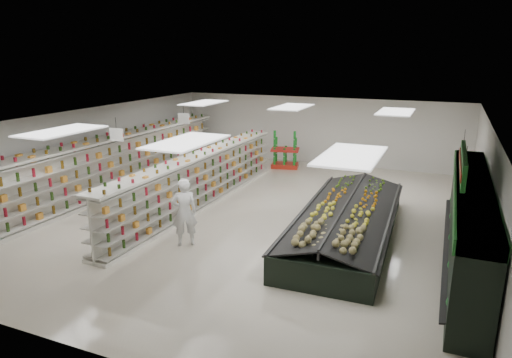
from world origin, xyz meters
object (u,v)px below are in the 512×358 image
at_px(shopper_background, 200,160).
at_px(shopper_main, 184,212).
at_px(gondola_left, 120,165).
at_px(gondola_center, 200,182).
at_px(produce_island, 347,221).
at_px(soda_endcap, 285,151).

bearing_deg(shopper_background, shopper_main, -137.37).
bearing_deg(gondola_left, shopper_main, -34.54).
height_order(gondola_center, produce_island, gondola_center).
relative_size(gondola_left, shopper_main, 6.46).
height_order(gondola_left, shopper_background, gondola_left).
bearing_deg(produce_island, gondola_center, 170.71).
relative_size(soda_endcap, shopper_background, 0.91).
xyz_separation_m(gondola_center, shopper_background, (-1.60, 2.83, 0.05)).
relative_size(gondola_center, shopper_background, 5.96).
distance_m(produce_island, shopper_main, 4.72).
relative_size(soda_endcap, shopper_main, 0.84).
relative_size(gondola_left, produce_island, 1.71).
height_order(gondola_left, gondola_center, gondola_left).
bearing_deg(soda_endcap, shopper_background, -126.02).
bearing_deg(produce_island, shopper_background, 152.07).
height_order(soda_endcap, shopper_main, shopper_main).
relative_size(gondola_center, shopper_main, 5.47).
relative_size(produce_island, soda_endcap, 4.52).
xyz_separation_m(produce_island, shopper_main, (-4.05, -2.38, 0.48)).
distance_m(produce_island, shopper_background, 7.94).
distance_m(soda_endcap, shopper_background, 4.34).
xyz_separation_m(produce_island, shopper_background, (-7.01, 3.71, 0.40)).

